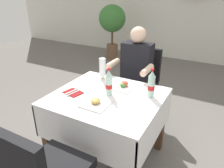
{
  "coord_description": "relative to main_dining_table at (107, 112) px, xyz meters",
  "views": [
    {
      "loc": [
        0.76,
        -1.57,
        1.67
      ],
      "look_at": [
        -0.13,
        0.06,
        0.82
      ],
      "focal_mm": 34.01,
      "sensor_mm": 36.0,
      "label": 1
    }
  ],
  "objects": [
    {
      "name": "ground_plane",
      "position": [
        0.13,
        0.04,
        -0.57
      ],
      "size": [
        11.0,
        11.0,
        0.0
      ],
      "primitive_type": "plane",
      "color": "#66605B"
    },
    {
      "name": "main_dining_table",
      "position": [
        0.0,
        0.0,
        0.0
      ],
      "size": [
        1.0,
        0.91,
        0.74
      ],
      "color": "white",
      "rests_on": "ground"
    },
    {
      "name": "chair_far_diner_seat",
      "position": [
        -0.0,
        0.84,
        -0.01
      ],
      "size": [
        0.44,
        0.5,
        0.97
      ],
      "color": "black",
      "rests_on": "ground"
    },
    {
      "name": "seated_diner_far",
      "position": [
        -0.03,
        0.74,
        0.14
      ],
      "size": [
        0.5,
        0.46,
        1.26
      ],
      "color": "#282D42",
      "rests_on": "ground"
    },
    {
      "name": "plate_near_camera",
      "position": [
        -0.0,
        -0.18,
        0.19
      ],
      "size": [
        0.24,
        0.24,
        0.05
      ],
      "color": "white",
      "rests_on": "main_dining_table"
    },
    {
      "name": "plate_far_diner",
      "position": [
        0.05,
        0.23,
        0.19
      ],
      "size": [
        0.23,
        0.23,
        0.07
      ],
      "color": "white",
      "rests_on": "main_dining_table"
    },
    {
      "name": "beer_glass_left",
      "position": [
        -0.24,
        0.33,
        0.29
      ],
      "size": [
        0.07,
        0.07,
        0.23
      ],
      "color": "white",
      "rests_on": "main_dining_table"
    },
    {
      "name": "cola_bottle_primary",
      "position": [
        0.01,
        0.03,
        0.29
      ],
      "size": [
        0.07,
        0.07,
        0.27
      ],
      "color": "silver",
      "rests_on": "main_dining_table"
    },
    {
      "name": "cola_bottle_secondary",
      "position": [
        0.36,
        0.18,
        0.3
      ],
      "size": [
        0.06,
        0.06,
        0.28
      ],
      "color": "silver",
      "rests_on": "main_dining_table"
    },
    {
      "name": "napkin_cutlery_set",
      "position": [
        -0.31,
        -0.11,
        0.18
      ],
      "size": [
        0.19,
        0.2,
        0.01
      ],
      "color": "maroon",
      "rests_on": "main_dining_table"
    },
    {
      "name": "potted_plant_corner",
      "position": [
        -1.61,
        3.05,
        0.34
      ],
      "size": [
        0.64,
        0.64,
        1.31
      ],
      "color": "brown",
      "rests_on": "ground"
    }
  ]
}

